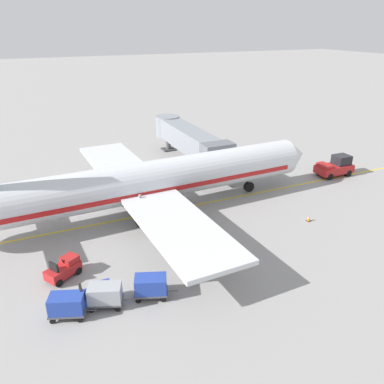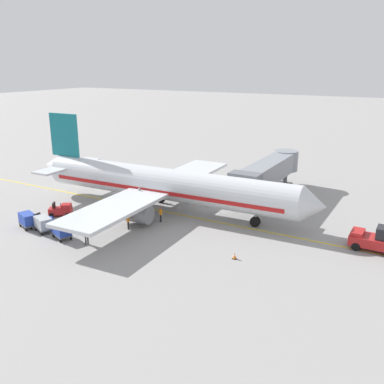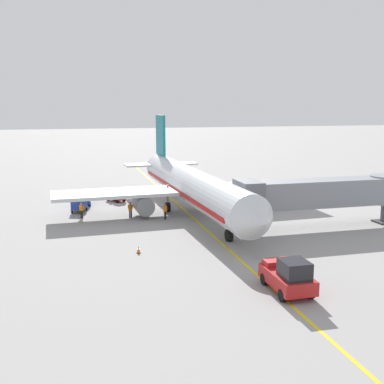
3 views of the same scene
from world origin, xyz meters
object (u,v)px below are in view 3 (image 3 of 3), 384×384
pushback_tractor (288,276)px  ground_crew_loader (165,211)px  baggage_cart_front (79,204)px  baggage_cart_second_in_train (81,199)px  baggage_tug_lead (116,196)px  ground_crew_wing_walker (130,209)px  parked_airliner (191,186)px  ground_crew_marshaller (82,209)px  jet_bridge (323,193)px  baggage_tug_trailing (85,199)px  baggage_cart_third_in_train (81,195)px  safety_cone_nose_left (139,250)px

pushback_tractor → ground_crew_loader: bearing=-80.2°
baggage_cart_front → pushback_tractor: bearing=114.4°
ground_crew_loader → baggage_cart_second_in_train: bearing=-46.7°
baggage_tug_lead → ground_crew_wing_walker: (-0.59, 9.13, 0.24)m
parked_airliner → ground_crew_loader: parked_airliner is taller
ground_crew_wing_walker → baggage_cart_second_in_train: bearing=-55.3°
baggage_tug_lead → ground_crew_marshaller: bearing=60.8°
jet_bridge → baggage_cart_front: 26.68m
parked_airliner → ground_crew_wing_walker: 7.20m
baggage_tug_lead → ground_crew_marshaller: size_ratio=1.63×
jet_bridge → pushback_tractor: (10.68, 14.49, -2.36)m
pushback_tractor → ground_crew_marshaller: size_ratio=2.61×
parked_airliner → pushback_tractor: parked_airliner is taller
baggage_tug_trailing → baggage_cart_third_in_train: bearing=-75.5°
ground_crew_marshaller → baggage_tug_trailing: bearing=-95.2°
baggage_tug_trailing → baggage_cart_front: 3.67m
baggage_tug_lead → baggage_cart_third_in_train: (4.36, -0.37, 0.24)m
jet_bridge → ground_crew_wing_walker: 20.09m
pushback_tractor → ground_crew_wing_walker: size_ratio=2.61×
baggage_cart_front → ground_crew_loader: size_ratio=1.75×
jet_bridge → baggage_cart_second_in_train: 27.96m
baggage_cart_front → safety_cone_nose_left: size_ratio=5.01×
parked_airliner → ground_crew_loader: (3.38, 1.91, -2.23)m
ground_crew_wing_walker → parked_airliner: bearing=-178.9°
baggage_tug_lead → parked_airliner: bearing=129.5°
ground_crew_marshaller → ground_crew_wing_walker: bearing=168.6°
baggage_cart_front → jet_bridge: bearing=150.6°
jet_bridge → baggage_cart_third_in_train: 29.39m
safety_cone_nose_left → ground_crew_loader: bearing=-112.3°
baggage_cart_third_in_train → ground_crew_marshaller: bearing=88.9°
baggage_cart_third_in_train → baggage_cart_second_in_train: bearing=90.3°
baggage_cart_front → baggage_cart_third_in_train: bearing=-93.5°
baggage_cart_third_in_train → ground_crew_wing_walker: ground_crew_wing_walker is taller
parked_airliner → safety_cone_nose_left: size_ratio=63.23×
baggage_tug_trailing → baggage_cart_third_in_train: size_ratio=0.85×
baggage_tug_trailing → baggage_cart_second_in_train: size_ratio=0.85×
baggage_cart_front → ground_crew_loader: (-8.75, 5.96, 0.00)m
ground_crew_marshaller → baggage_tug_lead: bearing=-119.2°
pushback_tractor → baggage_cart_third_in_train: (12.14, -32.85, -0.15)m
jet_bridge → pushback_tractor: bearing=53.6°
pushback_tractor → ground_crew_wing_walker: bearing=-72.9°
baggage_tug_lead → ground_crew_loader: (-4.05, 10.91, 0.24)m
parked_airliner → baggage_tug_trailing: (11.34, -7.62, -2.47)m
pushback_tractor → baggage_tug_trailing: size_ratio=1.75×
ground_crew_loader → pushback_tractor: bearing=99.8°
baggage_tug_lead → baggage_cart_second_in_train: baggage_tug_lead is taller
baggage_tug_lead → baggage_tug_trailing: same height
baggage_tug_lead → pushback_tractor: bearing=103.5°
ground_crew_marshaller → safety_cone_nose_left: bearing=106.8°
jet_bridge → baggage_tug_trailing: size_ratio=7.02×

